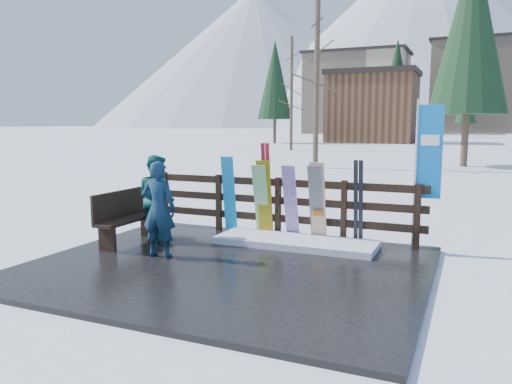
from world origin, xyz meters
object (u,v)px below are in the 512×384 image
at_px(snowboard_0, 229,195).
at_px(snowboard_3, 291,203).
at_px(snowboard_1, 261,201).
at_px(snowboard_5, 318,202).
at_px(person_front, 159,209).
at_px(rental_flag, 426,157).
at_px(bench, 125,215).
at_px(snowboard_2, 265,199).
at_px(snowboard_4, 316,204).
at_px(person_back, 157,198).

relative_size(snowboard_0, snowboard_3, 1.07).
bearing_deg(snowboard_1, snowboard_5, 0.00).
bearing_deg(snowboard_1, person_front, -116.16).
height_order(snowboard_0, rental_flag, rental_flag).
xyz_separation_m(snowboard_0, snowboard_1, (0.69, -0.00, -0.07)).
bearing_deg(snowboard_3, snowboard_5, -0.00).
distance_m(bench, snowboard_2, 2.61).
xyz_separation_m(snowboard_0, person_front, (-0.29, -1.99, 0.02)).
relative_size(snowboard_0, snowboard_1, 1.08).
height_order(snowboard_4, person_back, person_back).
distance_m(bench, person_front, 1.26).
bearing_deg(bench, snowboard_4, 24.54).
distance_m(snowboard_4, rental_flag, 2.08).
bearing_deg(snowboard_0, rental_flag, 4.24).
bearing_deg(person_back, snowboard_5, -140.17).
xyz_separation_m(snowboard_1, rental_flag, (2.96, 0.27, 0.90)).
distance_m(snowboard_3, snowboard_4, 0.50).
bearing_deg(person_back, snowboard_4, -139.94).
distance_m(snowboard_4, person_back, 2.97).
height_order(snowboard_2, snowboard_3, snowboard_2).
xyz_separation_m(snowboard_1, snowboard_3, (0.60, 0.00, 0.01)).
height_order(bench, person_back, person_back).
distance_m(rental_flag, person_back, 4.89).
bearing_deg(person_front, bench, -34.64).
bearing_deg(snowboard_1, rental_flag, 5.22).
xyz_separation_m(person_front, person_back, (-0.71, 0.97, 0.01)).
height_order(snowboard_1, snowboard_3, snowboard_3).
xyz_separation_m(rental_flag, person_front, (-3.94, -2.26, -0.81)).
relative_size(snowboard_3, snowboard_4, 0.99).
xyz_separation_m(snowboard_2, person_front, (-1.05, -1.99, 0.05)).
bearing_deg(person_front, rental_flag, -158.80).
height_order(snowboard_3, snowboard_4, snowboard_4).
bearing_deg(person_front, snowboard_3, -137.07).
relative_size(bench, snowboard_5, 0.99).
relative_size(bench, snowboard_0, 0.96).
distance_m(snowboard_0, snowboard_4, 1.79).
distance_m(snowboard_1, person_front, 2.22).
bearing_deg(bench, snowboard_1, 34.88).
xyz_separation_m(snowboard_4, person_back, (-2.79, -1.03, 0.09)).
bearing_deg(person_back, snowboard_3, -135.99).
height_order(rental_flag, person_front, rental_flag).
bearing_deg(snowboard_4, bench, -155.46).
bearing_deg(person_front, snowboard_1, -124.87).
bearing_deg(person_front, person_back, -62.43).
relative_size(snowboard_2, snowboard_3, 1.03).
distance_m(snowboard_0, snowboard_2, 0.76).
bearing_deg(snowboard_0, snowboard_5, -0.00).
relative_size(bench, person_back, 0.93).
relative_size(snowboard_0, person_back, 0.97).
xyz_separation_m(snowboard_1, snowboard_2, (0.07, 0.00, 0.04)).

